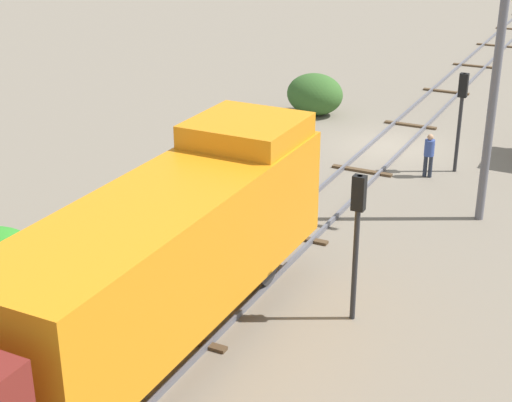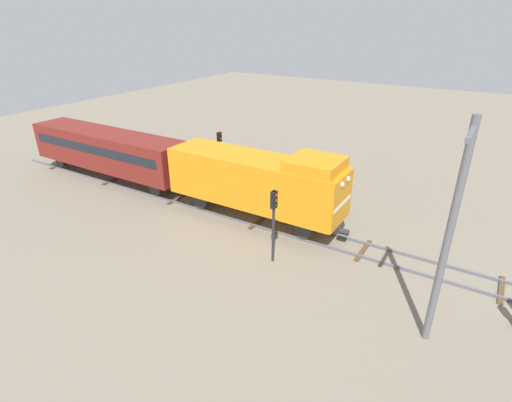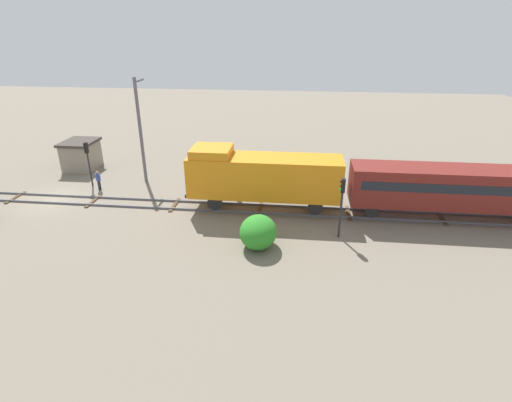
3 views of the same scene
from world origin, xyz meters
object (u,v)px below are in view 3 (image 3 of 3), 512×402
Objects in this scene: traffic_signal_mid at (229,159)px; worker_near_track at (98,179)px; traffic_signal_far at (342,197)px; relay_hut at (81,155)px; passenger_car_leading at (453,186)px; locomotive at (262,175)px; traffic_signal_near at (87,156)px; catenary_mast at (140,128)px.

traffic_signal_mid is 2.34× the size of worker_near_track.
traffic_signal_far is at bearing 50.34° from traffic_signal_mid.
worker_near_track is 6.61m from relay_hut.
traffic_signal_mid is 15.76m from relay_hut.
locomotive is at bearing -90.00° from passenger_car_leading.
passenger_car_leading is at bearing 83.57° from traffic_signal_near.
traffic_signal_mid is at bearing 90.95° from traffic_signal_near.
traffic_signal_near is 2.16m from worker_near_track.
relay_hut is (-11.10, -23.59, -1.45)m from traffic_signal_far.
traffic_signal_far reaches higher than traffic_signal_mid.
locomotive is at bearing 41.75° from traffic_signal_mid.
traffic_signal_far is 26.11m from relay_hut.
traffic_signal_near is (-3.20, -15.06, -0.07)m from locomotive.
traffic_signal_far is 2.40× the size of worker_near_track.
traffic_signal_far reaches higher than passenger_car_leading.
traffic_signal_far is at bearing -65.58° from passenger_car_leading.
traffic_signal_near is at bearing -108.38° from traffic_signal_far.
traffic_signal_near reaches higher than passenger_car_leading.
traffic_signal_near is 0.95× the size of traffic_signal_far.
traffic_signal_mid reaches higher than worker_near_track.
traffic_signal_near reaches higher than worker_near_track.
catenary_mast is (-1.86, 4.13, 2.03)m from traffic_signal_near.
locomotive is at bearing 65.17° from catenary_mast.
locomotive is at bearing 78.00° from traffic_signal_near.
relay_hut is at bearing -105.14° from traffic_signal_mid.
traffic_signal_near is 12.03m from traffic_signal_mid.
passenger_car_leading is 8.71m from traffic_signal_far.
worker_near_track is at bearing 53.10° from traffic_signal_near.
catenary_mast is 2.56× the size of relay_hut.
catenary_mast reaches higher than worker_near_track.
traffic_signal_near is 5.48m from relay_hut.
traffic_signal_mid reaches higher than relay_hut.
traffic_signal_near is 4.96m from catenary_mast.
locomotive is at bearing 67.59° from relay_hut.
traffic_signal_near is at bearing 81.96° from worker_near_track.
traffic_signal_mid is (-3.40, -16.37, 0.25)m from passenger_car_leading.
traffic_signal_far is (6.80, 20.47, 0.14)m from traffic_signal_near.
locomotive is 19.72m from relay_hut.
traffic_signal_near is 2.27× the size of worker_near_track.
traffic_signal_far is at bearing 62.08° from catenary_mast.
traffic_signal_far reaches higher than traffic_signal_near.
worker_near_track is (-2.40, -27.33, -1.53)m from passenger_car_leading.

